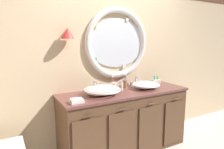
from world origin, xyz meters
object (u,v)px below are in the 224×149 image
toothbrush_holder_left (114,86)px  toiletry_basket (156,81)px  folded_hand_towel (77,101)px  soap_dispenser (121,86)px  sink_basin_right (146,85)px  toothbrush_holder_right (125,83)px  sink_basin_left (103,90)px

toothbrush_holder_left → toiletry_basket: toothbrush_holder_left is taller
folded_hand_towel → toiletry_basket: toiletry_basket is taller
soap_dispenser → sink_basin_right: bearing=-11.6°
soap_dispenser → folded_hand_towel: size_ratio=0.99×
toothbrush_holder_right → folded_hand_towel: 0.95m
toothbrush_holder_right → toiletry_basket: size_ratio=1.53×
sink_basin_left → folded_hand_towel: bearing=-158.7°
sink_basin_right → soap_dispenser: (-0.38, 0.08, 0.01)m
toothbrush_holder_left → toothbrush_holder_right: bearing=9.0°
toothbrush_holder_right → toothbrush_holder_left: bearing=-171.0°
sink_basin_left → soap_dispenser: soap_dispenser is taller
toothbrush_holder_left → folded_hand_towel: toothbrush_holder_left is taller
sink_basin_right → folded_hand_towel: sink_basin_right is taller
toothbrush_holder_left → soap_dispenser: bearing=-51.8°
soap_dispenser → toothbrush_holder_left: bearing=128.2°
toothbrush_holder_left → soap_dispenser: 0.12m
toothbrush_holder_left → sink_basin_left: bearing=-147.1°
toothbrush_holder_right → sink_basin_right: bearing=-40.3°
toothbrush_holder_right → toiletry_basket: bearing=0.7°
soap_dispenser → toiletry_basket: (0.74, 0.13, -0.03)m
sink_basin_right → sink_basin_left: bearing=-180.0°
sink_basin_left → folded_hand_towel: 0.44m
folded_hand_towel → toothbrush_holder_left: bearing=26.1°
sink_basin_left → folded_hand_towel: size_ratio=3.21×
toothbrush_holder_right → folded_hand_towel: size_ratio=1.41×
toothbrush_holder_left → toiletry_basket: 0.82m
sink_basin_left → sink_basin_right: sink_basin_left is taller
sink_basin_left → toiletry_basket: size_ratio=3.49×
sink_basin_left → toothbrush_holder_left: toothbrush_holder_left is taller
toiletry_basket → toothbrush_holder_right: bearing=-179.3°
toothbrush_holder_right → soap_dispenser: bearing=-138.0°
sink_basin_left → folded_hand_towel: (-0.41, -0.16, -0.04)m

